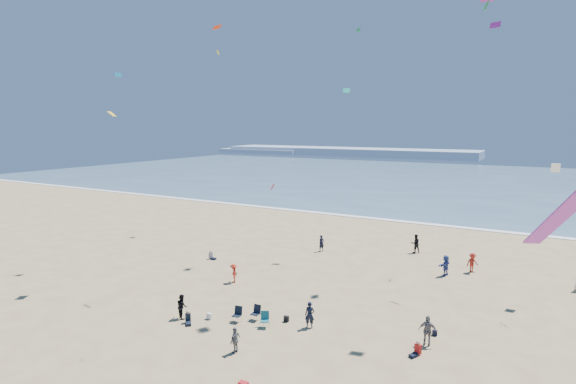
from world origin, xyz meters
The scene contains 11 objects.
ocean centered at (0.00, 95.00, 0.03)m, with size 220.00×100.00×0.06m, color #476B84.
surf_line centered at (0.00, 45.00, 0.04)m, with size 220.00×1.20×0.08m, color white.
headland_far centered at (-60.00, 170.00, 1.60)m, with size 110.00×20.00×3.20m, color #7A8EA8.
headland_near centered at (-100.00, 165.00, 1.00)m, with size 40.00×14.00×2.00m, color #7A8EA8.
standing_flyers centered at (4.25, 16.27, 0.85)m, with size 25.10×41.24×1.87m.
seated_group centered at (0.47, 7.73, 0.42)m, with size 22.51×21.84×0.84m.
chair_cluster centered at (-1.40, 9.36, 0.50)m, with size 2.75×1.44×1.00m.
white_tote centered at (-4.22, 8.52, 0.20)m, with size 0.35×0.20×0.40m, color white.
black_backpack centered at (0.39, 10.65, 0.19)m, with size 0.30×0.22×0.38m, color black.
navy_bag centered at (9.19, 13.35, 0.17)m, with size 0.28×0.18×0.34m, color black.
kites_aloft centered at (9.05, 12.98, 14.78)m, with size 39.69×39.48×25.35m.
Camera 1 is at (13.99, -13.35, 12.55)m, focal length 28.00 mm.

